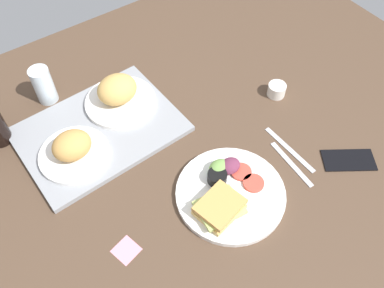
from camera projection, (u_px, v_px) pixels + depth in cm
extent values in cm
cube|color=#4C3828|center=(192.00, 166.00, 114.01)|extent=(190.00, 150.00, 3.00)
cube|color=gray|center=(100.00, 130.00, 118.78)|extent=(46.40, 34.94, 1.60)
cylinder|color=white|center=(75.00, 155.00, 111.69)|extent=(19.42, 19.42, 1.40)
ellipsoid|color=tan|center=(72.00, 145.00, 108.19)|extent=(10.66, 9.21, 7.27)
cylinder|color=white|center=(121.00, 102.00, 123.46)|extent=(21.43, 21.43, 1.40)
ellipsoid|color=tan|center=(117.00, 89.00, 119.97)|extent=(12.03, 10.39, 8.20)
cylinder|color=white|center=(230.00, 194.00, 106.02)|extent=(28.73, 28.73, 1.60)
cube|color=#DBB266|center=(219.00, 210.00, 101.57)|extent=(12.53, 10.95, 1.40)
cube|color=#B2C66B|center=(220.00, 207.00, 100.61)|extent=(11.97, 10.21, 1.00)
cube|color=tan|center=(220.00, 205.00, 99.65)|extent=(12.77, 11.28, 1.40)
cylinder|color=#D14738|center=(254.00, 183.00, 106.57)|extent=(5.60, 5.60, 0.80)
cylinder|color=#D14738|center=(241.00, 172.00, 108.68)|extent=(5.60, 5.60, 0.80)
cylinder|color=black|center=(217.00, 177.00, 106.39)|extent=(5.20, 5.20, 3.00)
cylinder|color=#EFEACC|center=(217.00, 175.00, 105.51)|extent=(4.26, 4.26, 0.60)
ellipsoid|color=#729E4C|center=(219.00, 168.00, 107.80)|extent=(6.00, 4.80, 3.60)
ellipsoid|color=#6B2D47|center=(230.00, 166.00, 108.13)|extent=(6.00, 4.80, 3.60)
cylinder|color=silver|center=(44.00, 85.00, 122.55)|extent=(6.03, 6.03, 11.99)
cylinder|color=silver|center=(277.00, 90.00, 126.91)|extent=(5.60, 5.60, 4.00)
cube|color=#B7B7BC|center=(292.00, 164.00, 112.35)|extent=(2.52, 17.06, 0.50)
cube|color=#B7B7BC|center=(290.00, 149.00, 115.34)|extent=(1.84, 19.03, 0.50)
cube|color=black|center=(349.00, 160.00, 112.99)|extent=(15.98, 13.97, 0.80)
cube|color=pink|center=(126.00, 250.00, 97.58)|extent=(6.82, 6.82, 0.12)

